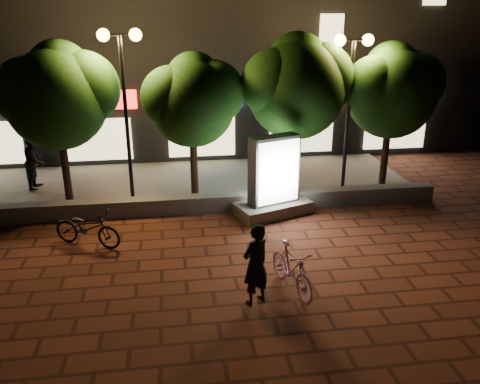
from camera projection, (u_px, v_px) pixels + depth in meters
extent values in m
plane|color=#57291B|center=(186.00, 281.00, 11.05)|extent=(80.00, 80.00, 0.00)
cube|color=slate|center=(181.00, 205.00, 14.66)|extent=(16.00, 0.45, 0.50)
cube|color=slate|center=(179.00, 183.00, 17.05)|extent=(16.00, 5.00, 0.08)
cube|color=black|center=(170.00, 28.00, 21.31)|extent=(28.00, 8.00, 10.00)
cube|color=red|center=(93.00, 100.00, 18.00)|extent=(3.20, 0.12, 0.70)
cube|color=beige|center=(97.00, 140.00, 18.54)|extent=(2.60, 0.10, 1.60)
cube|color=#3492C3|center=(201.00, 98.00, 18.54)|extent=(3.20, 0.12, 0.70)
cube|color=beige|center=(202.00, 136.00, 19.07)|extent=(2.60, 0.10, 1.60)
cube|color=#D9501B|center=(303.00, 95.00, 19.07)|extent=(3.20, 0.12, 0.70)
cube|color=beige|center=(301.00, 133.00, 19.60)|extent=(2.60, 0.10, 1.60)
cube|color=white|center=(399.00, 93.00, 19.60)|extent=(3.20, 0.12, 0.70)
cube|color=beige|center=(395.00, 129.00, 20.13)|extent=(2.60, 0.10, 1.60)
cube|color=beige|center=(331.00, 31.00, 18.35)|extent=(0.90, 0.10, 1.20)
cylinder|color=black|center=(65.00, 164.00, 15.14)|extent=(0.24, 0.24, 2.34)
sphere|color=#1D4D16|center=(57.00, 100.00, 14.43)|extent=(3.00, 3.00, 3.00)
sphere|color=#1D4D16|center=(83.00, 88.00, 14.61)|extent=(2.25, 2.25, 2.25)
sphere|color=#1D4D16|center=(30.00, 93.00, 14.12)|extent=(2.10, 2.10, 2.10)
sphere|color=#1D4D16|center=(59.00, 73.00, 14.50)|extent=(1.95, 1.95, 1.95)
cylinder|color=black|center=(194.00, 161.00, 15.69)|extent=(0.24, 0.24, 2.21)
sphere|color=#1D4D16|center=(192.00, 104.00, 15.04)|extent=(2.70, 2.70, 2.70)
sphere|color=#1D4D16|center=(213.00, 92.00, 15.21)|extent=(2.03, 2.03, 2.02)
sphere|color=#1D4D16|center=(172.00, 97.00, 14.73)|extent=(1.89, 1.89, 1.89)
sphere|color=#1D4D16|center=(194.00, 80.00, 15.14)|extent=(1.76, 1.76, 1.76)
cylinder|color=black|center=(294.00, 153.00, 16.09)|extent=(0.24, 0.24, 2.43)
sphere|color=#1D4D16|center=(296.00, 90.00, 15.36)|extent=(3.10, 3.10, 3.10)
sphere|color=#1D4D16|center=(319.00, 79.00, 15.54)|extent=(2.33, 2.33, 2.33)
sphere|color=#1D4D16|center=(276.00, 83.00, 15.04)|extent=(2.17, 2.17, 2.17)
sphere|color=#1D4D16|center=(298.00, 64.00, 15.42)|extent=(2.01, 2.02, 2.02)
cylinder|color=black|center=(385.00, 152.00, 16.54)|extent=(0.24, 0.24, 2.29)
sphere|color=#1D4D16|center=(392.00, 94.00, 15.85)|extent=(2.90, 2.90, 2.90)
sphere|color=#1D4D16|center=(411.00, 83.00, 16.03)|extent=(2.18, 2.17, 2.17)
sphere|color=#1D4D16|center=(375.00, 87.00, 15.54)|extent=(2.03, 2.03, 2.03)
sphere|color=#1D4D16|center=(392.00, 70.00, 15.93)|extent=(1.89, 1.88, 1.88)
cylinder|color=black|center=(127.00, 121.00, 14.75)|extent=(0.12, 0.12, 5.00)
cylinder|color=black|center=(119.00, 35.00, 13.86)|extent=(0.90, 0.08, 0.08)
sphere|color=#F9A63E|center=(103.00, 35.00, 13.80)|extent=(0.36, 0.36, 0.36)
sphere|color=#F9A63E|center=(135.00, 35.00, 13.92)|extent=(0.36, 0.36, 0.36)
cylinder|color=black|center=(348.00, 118.00, 15.71)|extent=(0.12, 0.12, 4.80)
cylinder|color=black|center=(354.00, 40.00, 14.86)|extent=(0.90, 0.08, 0.08)
sphere|color=#F9A63E|center=(340.00, 40.00, 14.80)|extent=(0.36, 0.36, 0.36)
sphere|color=#F9A63E|center=(368.00, 40.00, 14.92)|extent=(0.36, 0.36, 0.36)
cube|color=slate|center=(273.00, 208.00, 14.58)|extent=(2.46, 1.79, 0.37)
cube|color=#4C4C51|center=(274.00, 170.00, 14.16)|extent=(1.56, 0.98, 2.03)
cube|color=white|center=(279.00, 172.00, 13.94)|extent=(1.27, 0.49, 1.85)
cube|color=white|center=(269.00, 167.00, 14.38)|extent=(1.27, 0.49, 1.85)
imported|color=#C582B3|center=(292.00, 269.00, 10.50)|extent=(0.95, 1.82, 1.05)
imported|color=black|center=(256.00, 264.00, 9.93)|extent=(0.78, 0.71, 1.79)
imported|color=black|center=(87.00, 228.00, 12.52)|extent=(1.99, 1.41, 0.99)
imported|color=black|center=(35.00, 161.00, 16.24)|extent=(0.76, 0.95, 1.87)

